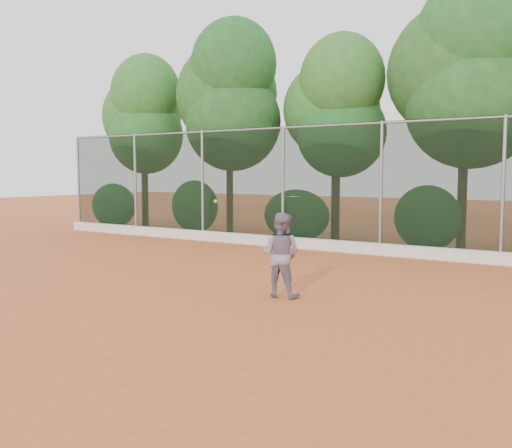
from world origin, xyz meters
The scene contains 7 objects.
ground centered at (0.00, 0.00, 0.00)m, with size 80.00×80.00×0.00m, color #C35D2E.
concrete_curb centered at (0.00, 6.82, 0.15)m, with size 24.00×0.20×0.30m, color silver.
tennis_player centered at (0.49, 1.04, 0.74)m, with size 0.71×0.56×1.47m, color gray.
chainlink_fence centered at (0.00, 7.00, 1.86)m, with size 24.09×0.09×3.50m.
foliage_backdrop centered at (-0.55, 8.98, 4.40)m, with size 23.70×3.63×7.55m.
tennis_racket centered at (0.75, 1.02, 1.70)m, with size 0.33×0.33×0.50m.
tennis_ball_in_flight centered at (-1.26, 1.48, 1.60)m, with size 0.06×0.06×0.06m.
Camera 1 is at (5.50, -7.37, 2.15)m, focal length 40.00 mm.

